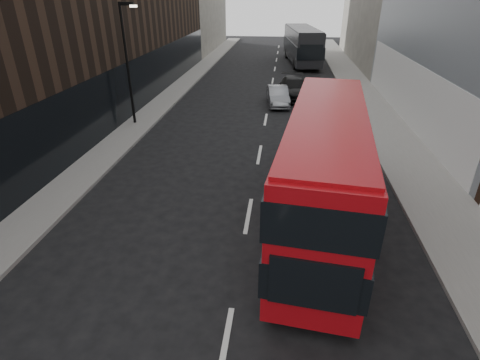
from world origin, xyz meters
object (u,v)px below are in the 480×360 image
(grey_bus, at_px, (302,45))
(car_b, at_px, (278,96))
(red_bus, at_px, (324,166))
(car_c, at_px, (294,88))
(street_lamp, at_px, (128,57))
(car_a, at_px, (307,160))

(grey_bus, height_order, car_b, grey_bus)
(red_bus, distance_m, grey_bus, 34.12)
(grey_bus, distance_m, car_c, 15.87)
(street_lamp, height_order, grey_bus, street_lamp)
(red_bus, height_order, car_b, red_bus)
(grey_bus, xyz_separation_m, car_b, (-2.22, -18.05, -1.43))
(car_a, distance_m, car_b, 11.85)
(grey_bus, relative_size, car_a, 3.12)
(grey_bus, bearing_deg, car_c, -100.49)
(car_a, height_order, car_b, car_a)
(street_lamp, xyz_separation_m, car_a, (10.56, -6.00, -3.50))
(car_c, bearing_deg, red_bus, -92.61)
(street_lamp, bearing_deg, car_b, 32.79)
(grey_bus, bearing_deg, street_lamp, -122.03)
(grey_bus, xyz_separation_m, car_c, (-0.97, -15.79, -1.33))
(red_bus, bearing_deg, car_a, 99.89)
(street_lamp, height_order, car_a, street_lamp)
(grey_bus, bearing_deg, car_b, -103.97)
(red_bus, distance_m, car_b, 16.27)
(red_bus, xyz_separation_m, car_c, (-0.67, 18.33, -1.62))
(red_bus, bearing_deg, street_lamp, 142.89)
(street_lamp, distance_m, grey_bus, 26.34)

